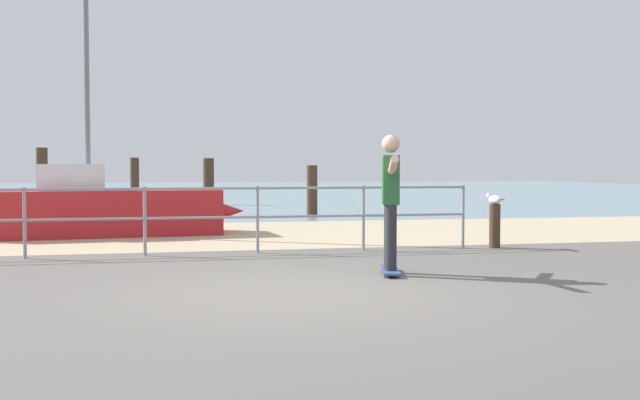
{
  "coord_description": "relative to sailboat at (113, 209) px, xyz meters",
  "views": [
    {
      "loc": [
        -1.39,
        -7.61,
        1.33
      ],
      "look_at": [
        0.67,
        2.0,
        0.9
      ],
      "focal_mm": 41.26,
      "sensor_mm": 36.0,
      "label": 1
    }
  ],
  "objects": [
    {
      "name": "ground_plane",
      "position": [
        2.33,
        -8.2,
        -0.52
      ],
      "size": [
        24.0,
        10.0,
        0.04
      ],
      "primitive_type": "cube",
      "color": "#605B56",
      "rests_on": "ground"
    },
    {
      "name": "beach_strip",
      "position": [
        2.33,
        -0.2,
        -0.52
      ],
      "size": [
        24.0,
        6.0,
        0.04
      ],
      "primitive_type": "cube",
      "color": "tan",
      "rests_on": "ground"
    },
    {
      "name": "sea_surface",
      "position": [
        2.33,
        27.8,
        -0.52
      ],
      "size": [
        72.0,
        50.0,
        0.04
      ],
      "primitive_type": "cube",
      "color": "#75939E",
      "rests_on": "ground"
    },
    {
      "name": "railing_fence",
      "position": [
        -0.16,
        -3.6,
        0.18
      ],
      "size": [
        11.86,
        0.05,
        1.05
      ],
      "color": "gray",
      "rests_on": "ground"
    },
    {
      "name": "sailboat",
      "position": [
        0.0,
        0.0,
        0.0
      ],
      "size": [
        5.03,
        1.81,
        5.03
      ],
      "color": "#B21E23",
      "rests_on": "ground"
    },
    {
      "name": "skateboard",
      "position": [
        3.68,
        -6.19,
        -0.45
      ],
      "size": [
        0.38,
        0.82,
        0.08
      ],
      "color": "#334C8C",
      "rests_on": "ground"
    },
    {
      "name": "skateboarder",
      "position": [
        3.68,
        -6.19,
        0.5
      ],
      "size": [
        0.43,
        1.43,
        1.65
      ],
      "color": "#26262B",
      "rests_on": "skateboard"
    },
    {
      "name": "bollard_short",
      "position": [
        6.27,
        -3.67,
        -0.15
      ],
      "size": [
        0.18,
        0.18,
        0.74
      ],
      "primitive_type": "cylinder",
      "color": "#422D1E",
      "rests_on": "ground"
    },
    {
      "name": "seagull",
      "position": [
        6.27,
        -3.65,
        0.3
      ],
      "size": [
        0.18,
        0.49,
        0.18
      ],
      "color": "white",
      "rests_on": "bollard_short"
    },
    {
      "name": "groyne_post_1",
      "position": [
        -2.33,
        6.79,
        0.43
      ],
      "size": [
        0.31,
        0.31,
        1.89
      ],
      "primitive_type": "cylinder",
      "color": "#422D1E",
      "rests_on": "ground"
    },
    {
      "name": "groyne_post_2",
      "position": [
        0.11,
        8.39,
        0.3
      ],
      "size": [
        0.27,
        0.27,
        1.65
      ],
      "primitive_type": "cylinder",
      "color": "#422D1E",
      "rests_on": "ground"
    },
    {
      "name": "groyne_post_3",
      "position": [
        2.55,
        11.64,
        0.32
      ],
      "size": [
        0.38,
        0.38,
        1.68
      ],
      "primitive_type": "cylinder",
      "color": "#422D1E",
      "rests_on": "ground"
    },
    {
      "name": "groyne_post_4",
      "position": [
        4.99,
        5.11,
        0.18
      ],
      "size": [
        0.3,
        0.3,
        1.41
      ],
      "primitive_type": "cylinder",
      "color": "#422D1E",
      "rests_on": "ground"
    }
  ]
}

